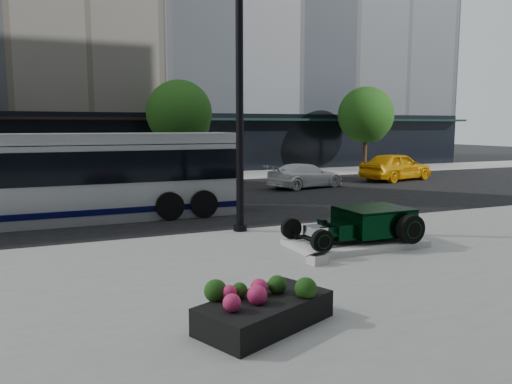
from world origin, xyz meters
name	(u,v)px	position (x,y,z in m)	size (l,w,h in m)	color
ground	(249,219)	(0.00, 0.00, 0.00)	(120.00, 120.00, 0.00)	black
sidewalk_far	(160,178)	(0.00, 14.00, 0.06)	(70.00, 4.00, 0.12)	gray
street_trees	(181,116)	(1.15, 13.07, 3.77)	(29.80, 3.80, 5.70)	black
display_plinth	(355,243)	(0.85, -5.08, 0.20)	(3.40, 1.80, 0.15)	silver
hot_rod	(366,223)	(1.18, -5.08, 0.70)	(3.22, 2.00, 0.81)	black
info_plaque	(317,258)	(-0.92, -6.19, 0.24)	(0.45, 0.37, 0.31)	silver
lamppost	(240,115)	(-1.20, -2.20, 3.48)	(0.40, 0.40, 7.28)	black
flower_planter	(265,310)	(-3.42, -8.88, 0.37)	(2.37, 1.81, 0.69)	black
transit_bus	(60,177)	(-5.94, 2.18, 1.49)	(12.12, 2.88, 2.92)	#AFB4B9
white_sedan	(305,176)	(6.01, 6.93, 0.62)	(1.75, 4.30, 1.25)	silver
yellow_taxi	(396,166)	(12.57, 7.89, 0.82)	(1.94, 4.82, 1.64)	orange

